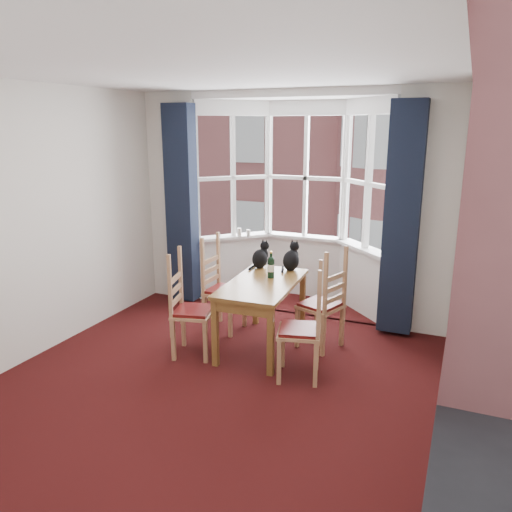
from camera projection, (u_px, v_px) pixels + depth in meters
The scene contains 21 objects.
floor at pixel (202, 392), 4.59m from camera, with size 4.50×4.50×0.00m, color black.
ceiling at pixel (192, 69), 3.87m from camera, with size 4.50×4.50×0.00m, color white.
wall_left at pixel (23, 226), 4.99m from camera, with size 4.50×4.50×0.00m, color silver.
wall_right at pixel (449, 270), 3.47m from camera, with size 4.50×4.50×0.00m, color silver.
wall_back_pier_left at pixel (174, 198), 6.86m from camera, with size 0.70×0.12×2.80m, color silver.
wall_back_pier_right at pixel (425, 215), 5.60m from camera, with size 0.70×0.12×2.80m, color silver.
bay_window at pixel (300, 200), 6.68m from camera, with size 2.76×0.94×2.80m.
curtain_left at pixel (182, 205), 6.62m from camera, with size 0.38×0.22×2.60m, color black.
curtain_right at pixel (402, 220), 5.54m from camera, with size 0.38×0.22×2.60m, color black.
dining_table at pixel (262, 291), 5.37m from camera, with size 0.75×1.32×0.75m.
chair_left_near at pixel (185, 312), 5.25m from camera, with size 0.49×0.51×0.92m.
chair_left_far at pixel (218, 291), 5.93m from camera, with size 0.42×0.44×0.92m.
chair_right_near at pixel (309, 332), 4.74m from camera, with size 0.49×0.51×0.92m.
chair_right_far at pixel (327, 308), 5.36m from camera, with size 0.52×0.53×0.92m.
cat_left at pixel (261, 257), 5.85m from camera, with size 0.25×0.28×0.34m.
cat_right at pixel (291, 259), 5.76m from camera, with size 0.21×0.28×0.35m.
wine_bottle at pixel (271, 266), 5.47m from camera, with size 0.08×0.08×0.30m.
candle_tall at pixel (239, 232), 6.98m from camera, with size 0.06×0.06×0.11m, color white.
candle_short at pixel (248, 233), 6.96m from camera, with size 0.06×0.06×0.10m, color white.
street at pixel (430, 249), 34.79m from camera, with size 80.00×80.00×0.00m, color #333335.
tenement_building at pixel (406, 149), 16.64m from camera, with size 18.40×7.80×15.20m.
Camera 1 is at (2.07, -3.59, 2.38)m, focal length 35.00 mm.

